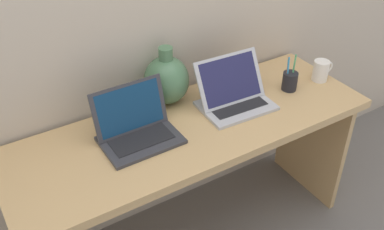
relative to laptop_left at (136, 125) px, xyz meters
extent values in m
cube|color=tan|center=(0.24, -0.05, -0.08)|extent=(1.64, 0.56, 0.04)
cube|color=tan|center=(1.02, -0.05, -0.45)|extent=(0.03, 0.48, 0.70)
cube|color=#333338|center=(0.00, -0.04, -0.05)|extent=(0.32, 0.23, 0.01)
cube|color=black|center=(0.00, -0.04, -0.04)|extent=(0.26, 0.14, 0.00)
cube|color=#333338|center=(0.00, 0.05, 0.06)|extent=(0.32, 0.07, 0.21)
cube|color=navy|center=(0.00, 0.05, 0.06)|extent=(0.28, 0.06, 0.18)
cube|color=#B2B2B7|center=(0.49, -0.04, -0.05)|extent=(0.34, 0.25, 0.01)
cube|color=black|center=(0.49, -0.04, -0.04)|extent=(0.27, 0.15, 0.00)
cube|color=#B2B2B7|center=(0.49, 0.02, 0.06)|extent=(0.33, 0.14, 0.20)
cube|color=#23234C|center=(0.49, 0.02, 0.06)|extent=(0.29, 0.12, 0.18)
ellipsoid|color=#47704C|center=(0.24, 0.17, 0.05)|extent=(0.21, 0.21, 0.22)
cylinder|color=#47704C|center=(0.24, 0.17, 0.19)|extent=(0.06, 0.06, 0.06)
cylinder|color=white|center=(0.99, -0.06, -0.01)|extent=(0.08, 0.08, 0.10)
torus|color=white|center=(1.04, -0.06, 0.00)|extent=(0.06, 0.01, 0.06)
cylinder|color=black|center=(0.79, -0.04, -0.01)|extent=(0.07, 0.07, 0.09)
cylinder|color=orange|center=(0.78, -0.04, 0.04)|extent=(0.02, 0.03, 0.14)
cylinder|color=#4CA566|center=(0.81, -0.05, 0.05)|extent=(0.01, 0.01, 0.16)
cylinder|color=#338CBF|center=(0.78, -0.04, 0.04)|extent=(0.01, 0.02, 0.15)
cylinder|color=#338CBF|center=(0.78, -0.04, 0.03)|extent=(0.01, 0.02, 0.13)
camera|label=1|loc=(-0.58, -1.39, 1.10)|focal=42.23mm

